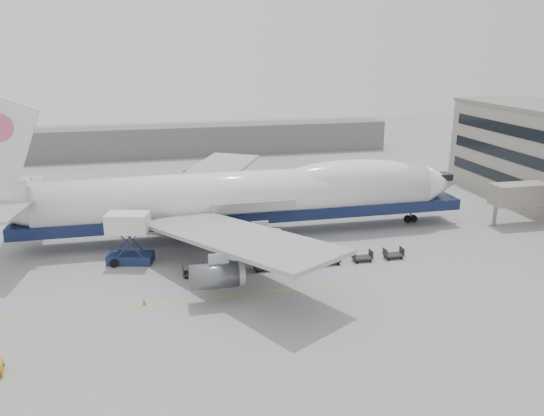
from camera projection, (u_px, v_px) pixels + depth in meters
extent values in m
plane|color=gray|center=(259.00, 270.00, 61.07)|extent=(260.00, 260.00, 0.00)
cube|color=gold|center=(271.00, 292.00, 55.47)|extent=(60.00, 0.15, 0.01)
cube|color=gray|center=(522.00, 194.00, 75.69)|extent=(9.00, 3.00, 3.00)
cylinder|color=slate|center=(495.00, 216.00, 75.72)|extent=(0.50, 0.50, 3.00)
cube|color=slate|center=(157.00, 142.00, 123.22)|extent=(110.00, 8.00, 7.00)
cylinder|color=white|center=(241.00, 195.00, 70.60)|extent=(52.00, 6.40, 6.40)
cube|color=#10193D|center=(249.00, 213.00, 71.56)|extent=(60.00, 5.76, 1.50)
cone|color=white|center=(439.00, 183.00, 76.74)|extent=(6.00, 6.40, 6.40)
ellipsoid|color=white|center=(352.00, 176.00, 73.39)|extent=(20.67, 5.78, 4.56)
cube|color=#9EA0A3|center=(236.00, 237.00, 56.82)|extent=(20.35, 26.74, 2.26)
cube|color=#9EA0A3|center=(207.00, 176.00, 83.46)|extent=(20.35, 26.74, 2.26)
cylinder|color=#595B60|center=(187.00, 183.00, 87.87)|extent=(4.80, 2.60, 2.60)
cylinder|color=#595B60|center=(231.00, 196.00, 80.74)|extent=(4.80, 2.60, 2.60)
cylinder|color=#595B60|center=(256.00, 240.00, 62.09)|extent=(4.80, 2.60, 2.60)
cylinder|color=#595B60|center=(214.00, 276.00, 52.42)|extent=(4.80, 2.60, 2.60)
cylinder|color=slate|center=(411.00, 214.00, 77.19)|extent=(0.36, 0.36, 2.50)
cylinder|color=black|center=(411.00, 219.00, 77.40)|extent=(1.10, 0.45, 1.10)
cylinder|color=slate|center=(223.00, 236.00, 68.46)|extent=(0.36, 0.36, 2.50)
cylinder|color=black|center=(223.00, 241.00, 68.67)|extent=(1.10, 0.45, 1.10)
cylinder|color=slate|center=(217.00, 221.00, 74.06)|extent=(0.36, 0.36, 2.50)
cylinder|color=black|center=(217.00, 226.00, 74.27)|extent=(1.10, 0.45, 1.10)
cube|color=#18264A|center=(131.00, 258.00, 62.97)|extent=(5.68, 3.69, 1.15)
cube|color=silver|center=(128.00, 223.00, 61.68)|extent=(5.33, 3.79, 2.30)
cube|color=#18264A|center=(129.00, 244.00, 61.25)|extent=(3.65, 1.01, 4.13)
cube|color=#18264A|center=(130.00, 237.00, 63.39)|extent=(3.65, 1.01, 4.13)
cube|color=slate|center=(128.00, 218.00, 63.24)|extent=(2.74, 1.82, 0.15)
cylinder|color=black|center=(114.00, 264.00, 61.62)|extent=(0.94, 0.37, 0.94)
cylinder|color=black|center=(115.00, 257.00, 63.58)|extent=(0.94, 0.37, 0.94)
cylinder|color=black|center=(147.00, 261.00, 62.42)|extent=(0.94, 0.37, 0.94)
cylinder|color=black|center=(147.00, 254.00, 64.38)|extent=(0.94, 0.37, 0.94)
cylinder|color=black|center=(0.00, 366.00, 42.06)|extent=(0.67, 0.29, 0.67)
cone|color=#FF5D0D|center=(144.00, 302.00, 52.71)|extent=(0.40, 0.40, 0.63)
cube|color=#FF5D0D|center=(144.00, 305.00, 52.80)|extent=(0.42, 0.42, 0.03)
cube|color=#2D2D30|center=(193.00, 273.00, 59.17)|extent=(2.30, 1.35, 0.18)
cube|color=#2D2D30|center=(183.00, 270.00, 58.82)|extent=(0.08, 1.35, 0.90)
cube|color=#2D2D30|center=(203.00, 269.00, 59.28)|extent=(0.08, 1.35, 0.90)
cylinder|color=black|center=(186.00, 278.00, 58.56)|extent=(0.30, 0.12, 0.30)
cylinder|color=black|center=(185.00, 274.00, 59.59)|extent=(0.30, 0.12, 0.30)
cylinder|color=black|center=(201.00, 276.00, 58.92)|extent=(0.30, 0.12, 0.30)
cylinder|color=black|center=(201.00, 273.00, 59.95)|extent=(0.30, 0.12, 0.30)
cube|color=#2D2D30|center=(229.00, 270.00, 60.02)|extent=(2.30, 1.35, 0.18)
cube|color=#2D2D30|center=(219.00, 267.00, 59.67)|extent=(0.08, 1.35, 0.90)
cube|color=#2D2D30|center=(238.00, 265.00, 60.13)|extent=(0.08, 1.35, 0.90)
cylinder|color=black|center=(222.00, 275.00, 59.41)|extent=(0.30, 0.12, 0.30)
cylinder|color=black|center=(221.00, 271.00, 60.44)|extent=(0.30, 0.12, 0.30)
cylinder|color=black|center=(237.00, 273.00, 59.77)|extent=(0.30, 0.12, 0.30)
cylinder|color=black|center=(236.00, 269.00, 60.80)|extent=(0.30, 0.12, 0.30)
cube|color=#2D2D30|center=(264.00, 266.00, 60.87)|extent=(2.30, 1.35, 0.18)
cube|color=#2D2D30|center=(254.00, 264.00, 60.52)|extent=(0.08, 1.35, 0.90)
cube|color=#2D2D30|center=(273.00, 262.00, 60.99)|extent=(0.08, 1.35, 0.90)
cylinder|color=black|center=(257.00, 271.00, 60.27)|extent=(0.30, 0.12, 0.30)
cylinder|color=black|center=(256.00, 268.00, 61.29)|extent=(0.30, 0.12, 0.30)
cylinder|color=black|center=(272.00, 270.00, 60.63)|extent=(0.30, 0.12, 0.30)
cylinder|color=black|center=(270.00, 266.00, 61.65)|extent=(0.30, 0.12, 0.30)
cube|color=#2D2D30|center=(297.00, 263.00, 61.72)|extent=(2.30, 1.35, 0.18)
cube|color=#2D2D30|center=(288.00, 261.00, 61.37)|extent=(0.08, 1.35, 0.90)
cube|color=#2D2D30|center=(307.00, 259.00, 61.84)|extent=(0.08, 1.35, 0.90)
cylinder|color=black|center=(292.00, 268.00, 61.12)|extent=(0.30, 0.12, 0.30)
cylinder|color=black|center=(289.00, 265.00, 62.14)|extent=(0.30, 0.12, 0.30)
cylinder|color=black|center=(306.00, 267.00, 61.48)|extent=(0.30, 0.12, 0.30)
cylinder|color=black|center=(303.00, 263.00, 62.50)|extent=(0.30, 0.12, 0.30)
cube|color=#2D2D30|center=(330.00, 260.00, 62.58)|extent=(2.30, 1.35, 0.18)
cube|color=#2D2D30|center=(321.00, 258.00, 62.23)|extent=(0.08, 1.35, 0.90)
cube|color=#2D2D30|center=(339.00, 256.00, 62.69)|extent=(0.08, 1.35, 0.90)
cylinder|color=black|center=(325.00, 265.00, 61.97)|extent=(0.30, 0.12, 0.30)
cylinder|color=black|center=(322.00, 262.00, 63.00)|extent=(0.30, 0.12, 0.30)
cylinder|color=black|center=(339.00, 264.00, 62.33)|extent=(0.30, 0.12, 0.30)
cylinder|color=black|center=(335.00, 260.00, 63.36)|extent=(0.30, 0.12, 0.30)
cube|color=#2D2D30|center=(362.00, 258.00, 63.43)|extent=(2.30, 1.35, 0.18)
cube|color=#2D2D30|center=(354.00, 255.00, 63.08)|extent=(0.08, 1.35, 0.90)
cube|color=#2D2D30|center=(371.00, 254.00, 63.54)|extent=(0.08, 1.35, 0.90)
cylinder|color=black|center=(357.00, 262.00, 62.82)|extent=(0.30, 0.12, 0.30)
cylinder|color=black|center=(354.00, 259.00, 63.85)|extent=(0.30, 0.12, 0.30)
cylinder|color=black|center=(371.00, 261.00, 63.18)|extent=(0.30, 0.12, 0.30)
cylinder|color=black|center=(367.00, 258.00, 64.21)|extent=(0.30, 0.12, 0.30)
cube|color=#2D2D30|center=(393.00, 255.00, 64.28)|extent=(2.30, 1.35, 0.18)
cube|color=#2D2D30|center=(385.00, 252.00, 63.93)|extent=(0.08, 1.35, 0.90)
cube|color=#2D2D30|center=(402.00, 251.00, 64.40)|extent=(0.08, 1.35, 0.90)
cylinder|color=black|center=(389.00, 259.00, 63.67)|extent=(0.30, 0.12, 0.30)
cylinder|color=black|center=(385.00, 256.00, 64.70)|extent=(0.30, 0.12, 0.30)
cylinder|color=black|center=(402.00, 258.00, 64.03)|extent=(0.30, 0.12, 0.30)
cylinder|color=black|center=(398.00, 255.00, 65.06)|extent=(0.30, 0.12, 0.30)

